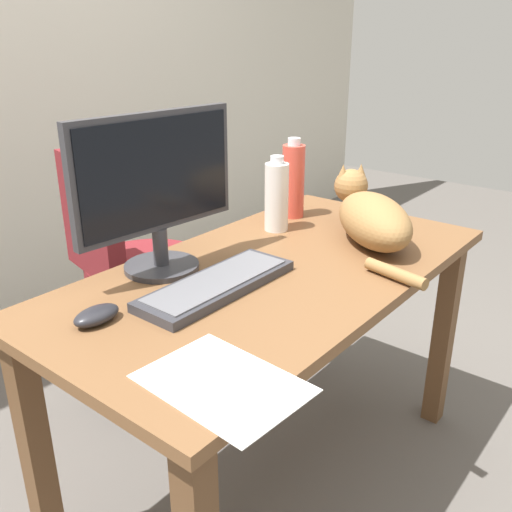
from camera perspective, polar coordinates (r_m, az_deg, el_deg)
ground_plane at (r=1.92m, az=1.61°, el=-21.37°), size 8.00×8.00×0.00m
desk at (r=1.56m, az=1.84°, el=-4.96°), size 1.32×0.68×0.72m
office_chair at (r=2.10m, az=-12.10°, el=-4.01°), size 0.49×0.48×0.95m
monitor at (r=1.45m, az=-10.07°, el=6.90°), size 0.48×0.20×0.42m
keyboard at (r=1.39m, az=-3.96°, el=-2.89°), size 0.44×0.15×0.03m
cat at (r=1.71m, az=11.64°, el=3.97°), size 0.43×0.48×0.20m
computer_mouse at (r=1.28m, az=-15.92°, el=-5.82°), size 0.11×0.06×0.04m
paper_sheet at (r=1.05m, az=-3.39°, el=-12.78°), size 0.23×0.31×0.00m
water_bottle at (r=1.91m, az=3.81°, el=7.69°), size 0.08×0.08×0.27m
spray_bottle at (r=1.78m, az=2.11°, el=6.11°), size 0.08×0.08×0.24m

